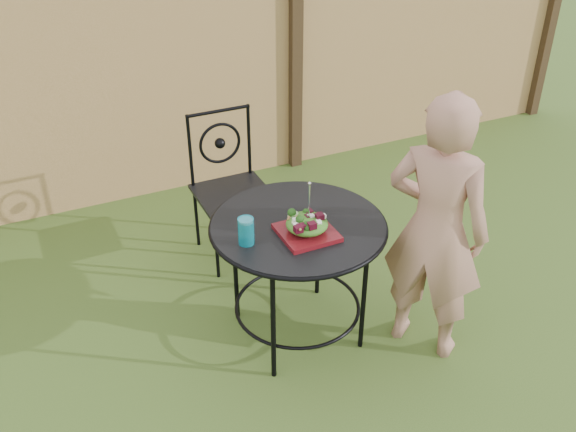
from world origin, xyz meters
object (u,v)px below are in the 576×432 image
object	(u,v)px
salad_plate	(307,233)
patio_table	(298,246)
diner	(436,230)
patio_chair	(230,183)

from	to	relation	value
salad_plate	patio_table	bearing A→B (deg)	86.76
patio_table	diner	bearing A→B (deg)	-31.53
patio_chair	salad_plate	world-z (taller)	patio_chair
patio_table	salad_plate	bearing A→B (deg)	-93.24
patio_table	salad_plate	xyz separation A→B (m)	(-0.01, -0.11, 0.15)
patio_chair	salad_plate	size ratio (longest dim) A/B	3.52
diner	salad_plate	bearing A→B (deg)	32.24
diner	patio_table	bearing A→B (deg)	23.53
patio_table	diner	size ratio (longest dim) A/B	0.63
patio_table	patio_chair	world-z (taller)	patio_chair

